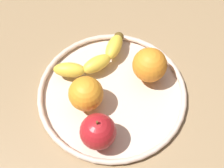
{
  "coord_description": "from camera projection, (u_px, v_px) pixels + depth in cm",
  "views": [
    {
      "loc": [
        -13.88,
        -35.82,
        66.93
      ],
      "look_at": [
        0.0,
        0.0,
        4.8
      ],
      "focal_mm": 54.91,
      "sensor_mm": 36.0,
      "label": 1
    }
  ],
  "objects": [
    {
      "name": "ground_plane",
      "position": [
        112.0,
        99.0,
        0.79
      ],
      "size": [
        162.61,
        162.61,
        4.0
      ],
      "primitive_type": "cube",
      "color": "#947753"
    },
    {
      "name": "fruit_bowl",
      "position": [
        112.0,
        93.0,
        0.76
      ],
      "size": [
        33.23,
        33.23,
        1.8
      ],
      "color": "beige",
      "rests_on": "ground_plane"
    },
    {
      "name": "banana",
      "position": [
        95.0,
        59.0,
        0.78
      ],
      "size": [
        19.45,
        9.48,
        3.35
      ],
      "rotation": [
        0.0,
        0.0,
        0.21
      ],
      "color": "yellow",
      "rests_on": "fruit_bowl"
    },
    {
      "name": "apple",
      "position": [
        98.0,
        132.0,
        0.67
      ],
      "size": [
        7.28,
        7.28,
        8.08
      ],
      "color": "#AD1B21",
      "rests_on": "fruit_bowl"
    },
    {
      "name": "orange_back_left",
      "position": [
        150.0,
        65.0,
        0.75
      ],
      "size": [
        7.68,
        7.68,
        7.68
      ],
      "primitive_type": "sphere",
      "color": "orange",
      "rests_on": "fruit_bowl"
    },
    {
      "name": "orange_front_left",
      "position": [
        86.0,
        94.0,
        0.71
      ],
      "size": [
        7.4,
        7.4,
        7.4
      ],
      "primitive_type": "sphere",
      "color": "orange",
      "rests_on": "fruit_bowl"
    }
  ]
}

